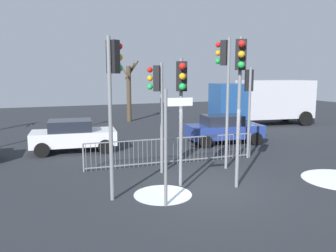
# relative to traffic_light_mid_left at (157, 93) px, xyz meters

# --- Properties ---
(ground_plane) EXTENTS (60.00, 60.00, 0.00)m
(ground_plane) POSITION_rel_traffic_light_mid_left_xyz_m (0.97, -2.14, -2.91)
(ground_plane) COLOR #26282D
(traffic_light_mid_left) EXTENTS (0.52, 0.41, 3.97)m
(traffic_light_mid_left) POSITION_rel_traffic_light_mid_left_xyz_m (0.00, 0.00, 0.00)
(traffic_light_mid_left) COLOR slate
(traffic_light_mid_left) RESTS_ON ground
(traffic_light_mid_right) EXTENTS (0.49, 0.44, 4.59)m
(traffic_light_mid_right) POSITION_rel_traffic_light_mid_left_xyz_m (-2.00, -2.05, 0.45)
(traffic_light_mid_right) COLOR slate
(traffic_light_mid_right) RESTS_ON ground
(traffic_light_rear_left) EXTENTS (0.45, 0.48, 4.88)m
(traffic_light_rear_left) POSITION_rel_traffic_light_mid_left_xyz_m (2.53, -0.30, 0.66)
(traffic_light_rear_left) COLOR slate
(traffic_light_rear_left) RESTS_ON ground
(traffic_light_foreground_left) EXTENTS (0.37, 0.55, 3.85)m
(traffic_light_foreground_left) POSITION_rel_traffic_light_mid_left_xyz_m (4.38, 0.87, -0.09)
(traffic_light_foreground_left) COLOR slate
(traffic_light_foreground_left) RESTS_ON ground
(traffic_light_rear_right) EXTENTS (0.42, 0.52, 4.69)m
(traffic_light_rear_right) POSITION_rel_traffic_light_mid_left_xyz_m (1.75, -2.55, 0.52)
(traffic_light_rear_right) COLOR slate
(traffic_light_rear_right) RESTS_ON ground
(traffic_light_foreground_right) EXTENTS (0.37, 0.55, 4.05)m
(traffic_light_foreground_right) POSITION_rel_traffic_light_mid_left_xyz_m (0.16, -1.79, 0.06)
(traffic_light_foreground_right) COLOR slate
(traffic_light_foreground_right) RESTS_ON ground
(direction_sign_post) EXTENTS (0.79, 0.13, 3.19)m
(direction_sign_post) POSITION_rel_traffic_light_mid_left_xyz_m (-0.78, -3.09, -1.12)
(direction_sign_post) COLOR slate
(direction_sign_post) RESTS_ON ground
(pedestrian_guard_railing) EXTENTS (7.05, 0.33, 1.07)m
(pedestrian_guard_railing) POSITION_rel_traffic_light_mid_left_xyz_m (0.97, 0.90, -2.36)
(pedestrian_guard_railing) COLOR slate
(pedestrian_guard_railing) RESTS_ON ground
(car_blue_mid) EXTENTS (3.96, 2.27, 1.47)m
(car_blue_mid) POSITION_rel_traffic_light_mid_left_xyz_m (4.93, 3.81, -2.14)
(car_blue_mid) COLOR navy
(car_blue_mid) RESTS_ON ground
(car_white_trailing) EXTENTS (3.94, 2.23, 1.47)m
(car_white_trailing) POSITION_rel_traffic_light_mid_left_xyz_m (-2.53, 4.66, -2.14)
(car_white_trailing) COLOR silver
(car_white_trailing) RESTS_ON ground
(delivery_truck) EXTENTS (7.28, 3.42, 3.10)m
(delivery_truck) POSITION_rel_traffic_light_mid_left_xyz_m (10.79, 8.61, -1.17)
(delivery_truck) COLOR silver
(delivery_truck) RESTS_ON ground
(bare_tree_centre) EXTENTS (1.48, 1.47, 4.53)m
(bare_tree_centre) POSITION_rel_traffic_light_mid_left_xyz_m (2.43, 13.55, -0.64)
(bare_tree_centre) COLOR #473828
(bare_tree_centre) RESTS_ON ground
(snow_patch_island) EXTENTS (1.74, 1.74, 0.01)m
(snow_patch_island) POSITION_rel_traffic_light_mid_left_xyz_m (-0.63, -2.26, -2.90)
(snow_patch_island) COLOR silver
(snow_patch_island) RESTS_ON ground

